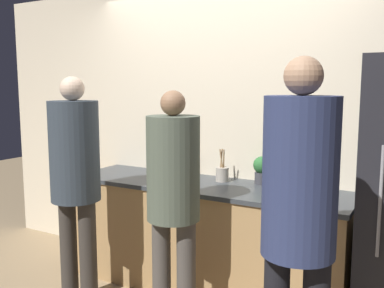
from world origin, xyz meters
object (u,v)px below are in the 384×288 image
at_px(person_left, 75,171).
at_px(cup_white, 185,177).
at_px(fruit_bowl, 173,169).
at_px(utensil_crock, 222,174).
at_px(bottle_red, 315,189).
at_px(person_right, 299,210).
at_px(bottle_dark, 281,188).
at_px(potted_plant, 262,169).
at_px(person_center, 173,190).
at_px(bottle_green, 295,187).

relative_size(person_left, cup_white, 20.71).
bearing_deg(fruit_bowl, utensil_crock, -1.99).
bearing_deg(bottle_red, person_left, -158.36).
relative_size(person_right, bottle_dark, 7.99).
xyz_separation_m(cup_white, potted_plant, (0.58, 0.24, 0.08)).
relative_size(person_center, bottle_green, 6.47).
bearing_deg(potted_plant, bottle_green, -45.22).
height_order(person_right, potted_plant, person_right).
relative_size(bottle_red, cup_white, 2.59).
relative_size(utensil_crock, potted_plant, 1.21).
bearing_deg(potted_plant, person_left, -139.14).
relative_size(fruit_bowl, potted_plant, 1.61).
distance_m(utensil_crock, bottle_dark, 0.71).
bearing_deg(person_left, bottle_green, 21.03).
bearing_deg(bottle_green, potted_plant, 134.78).
height_order(fruit_bowl, bottle_dark, bottle_dark).
bearing_deg(potted_plant, person_right, -62.51).
bearing_deg(person_center, potted_plant, 70.81).
distance_m(person_center, person_right, 1.03).
xyz_separation_m(person_left, potted_plant, (1.10, 0.95, -0.04)).
distance_m(fruit_bowl, bottle_red, 1.35).
distance_m(fruit_bowl, cup_white, 0.30).
distance_m(fruit_bowl, potted_plant, 0.82).
height_order(person_left, bottle_dark, person_left).
bearing_deg(cup_white, bottle_red, -3.93).
distance_m(person_right, bottle_green, 0.91).
bearing_deg(person_right, bottle_dark, 113.14).
distance_m(person_center, bottle_dark, 0.74).
bearing_deg(person_center, cup_white, 113.79).
relative_size(bottle_dark, bottle_green, 0.89).
xyz_separation_m(utensil_crock, bottle_red, (0.82, -0.24, 0.02)).
bearing_deg(fruit_bowl, potted_plant, 4.12).
bearing_deg(bottle_dark, bottle_green, 30.86).
bearing_deg(potted_plant, fruit_bowl, -175.88).
distance_m(person_center, utensil_crock, 0.79).
height_order(person_center, cup_white, person_center).
bearing_deg(person_center, fruit_bowl, 122.46).
relative_size(person_left, person_center, 1.06).
bearing_deg(bottle_dark, person_left, -159.58).
relative_size(fruit_bowl, bottle_green, 1.41).
bearing_deg(utensil_crock, person_left, -131.80).
relative_size(cup_white, potted_plant, 0.38).
relative_size(bottle_dark, cup_white, 2.69).
relative_size(person_center, utensil_crock, 6.12).
height_order(person_right, cup_white, person_right).
height_order(utensil_crock, cup_white, utensil_crock).
height_order(person_center, bottle_green, person_center).
bearing_deg(bottle_red, fruit_bowl, 169.00).
relative_size(utensil_crock, cup_white, 3.20).
bearing_deg(fruit_bowl, person_left, -107.88).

